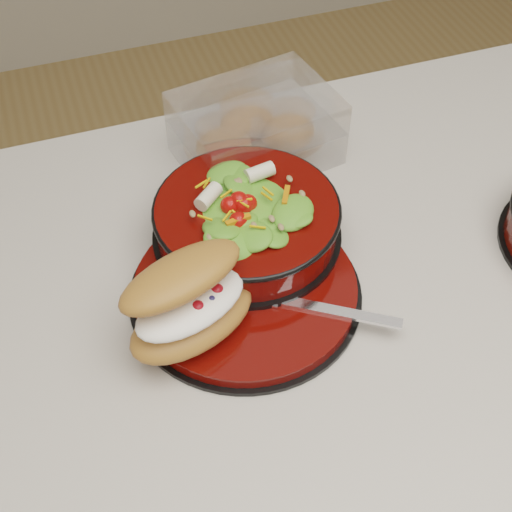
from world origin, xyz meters
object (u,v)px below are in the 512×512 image
object	(u,v)px
pastry_box	(255,130)
dinner_plate	(246,290)
island_counter	(320,447)
fork	(315,307)
salad_bowl	(247,215)
croissant	(189,302)

from	to	relation	value
pastry_box	dinner_plate	bearing A→B (deg)	-121.26
island_counter	dinner_plate	size ratio (longest dim) A/B	4.59
fork	pastry_box	bearing A→B (deg)	27.34
salad_bowl	fork	xyz separation A→B (m)	(0.04, -0.13, -0.03)
dinner_plate	island_counter	bearing A→B (deg)	-4.55
dinner_plate	fork	distance (m)	0.08
croissant	island_counter	bearing A→B (deg)	-12.19
croissant	pastry_box	distance (m)	0.32
salad_bowl	fork	world-z (taller)	salad_bowl
dinner_plate	croissant	xyz separation A→B (m)	(-0.07, -0.04, 0.05)
island_counter	pastry_box	xyz separation A→B (m)	(-0.03, 0.24, 0.49)
island_counter	salad_bowl	size ratio (longest dim) A/B	5.42
pastry_box	fork	bearing A→B (deg)	-105.74
croissant	fork	distance (m)	0.14
salad_bowl	pastry_box	size ratio (longest dim) A/B	1.02
fork	island_counter	bearing A→B (deg)	-18.44
island_counter	croissant	size ratio (longest dim) A/B	7.39
croissant	fork	size ratio (longest dim) A/B	1.04
dinner_plate	croissant	distance (m)	0.10
island_counter	pastry_box	bearing A→B (deg)	97.00
pastry_box	island_counter	bearing A→B (deg)	-92.88
island_counter	fork	size ratio (longest dim) A/B	7.67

